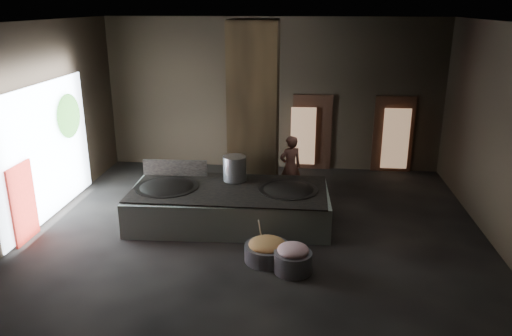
# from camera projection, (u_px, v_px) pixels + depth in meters

# --- Properties ---
(floor) EXTENTS (10.00, 9.00, 0.10)m
(floor) POSITION_uv_depth(u_px,v_px,m) (258.00, 230.00, 11.35)
(floor) COLOR black
(floor) RESTS_ON ground
(ceiling) EXTENTS (10.00, 9.00, 0.10)m
(ceiling) POSITION_uv_depth(u_px,v_px,m) (259.00, 19.00, 9.91)
(ceiling) COLOR black
(ceiling) RESTS_ON back_wall
(back_wall) EXTENTS (10.00, 0.10, 4.50)m
(back_wall) POSITION_uv_depth(u_px,v_px,m) (273.00, 95.00, 14.93)
(back_wall) COLOR black
(back_wall) RESTS_ON ground
(front_wall) EXTENTS (10.00, 0.10, 4.50)m
(front_wall) POSITION_uv_depth(u_px,v_px,m) (224.00, 219.00, 6.33)
(front_wall) COLOR black
(front_wall) RESTS_ON ground
(left_wall) EXTENTS (0.10, 9.00, 4.50)m
(left_wall) POSITION_uv_depth(u_px,v_px,m) (33.00, 126.00, 11.11)
(left_wall) COLOR black
(left_wall) RESTS_ON ground
(right_wall) EXTENTS (0.10, 9.00, 4.50)m
(right_wall) POSITION_uv_depth(u_px,v_px,m) (505.00, 138.00, 10.15)
(right_wall) COLOR black
(right_wall) RESTS_ON ground
(pillar) EXTENTS (1.20, 1.20, 4.50)m
(pillar) POSITION_uv_depth(u_px,v_px,m) (254.00, 113.00, 12.45)
(pillar) COLOR black
(pillar) RESTS_ON ground
(hearth_platform) EXTENTS (4.60, 2.34, 0.79)m
(hearth_platform) POSITION_uv_depth(u_px,v_px,m) (230.00, 206.00, 11.54)
(hearth_platform) COLOR #B9CEBD
(hearth_platform) RESTS_ON ground
(platform_cap) EXTENTS (4.42, 2.12, 0.03)m
(platform_cap) POSITION_uv_depth(u_px,v_px,m) (229.00, 189.00, 11.40)
(platform_cap) COLOR black
(platform_cap) RESTS_ON hearth_platform
(wok_left) EXTENTS (1.42, 1.42, 0.39)m
(wok_left) POSITION_uv_depth(u_px,v_px,m) (167.00, 190.00, 11.51)
(wok_left) COLOR black
(wok_left) RESTS_ON hearth_platform
(wok_left_rim) EXTENTS (1.45, 1.45, 0.05)m
(wok_left_rim) POSITION_uv_depth(u_px,v_px,m) (167.00, 187.00, 11.49)
(wok_left_rim) COLOR black
(wok_left_rim) RESTS_ON hearth_platform
(wok_right) EXTENTS (1.32, 1.32, 0.37)m
(wok_right) POSITION_uv_depth(u_px,v_px,m) (288.00, 193.00, 11.34)
(wok_right) COLOR black
(wok_right) RESTS_ON hearth_platform
(wok_right_rim) EXTENTS (1.35, 1.35, 0.05)m
(wok_right_rim) POSITION_uv_depth(u_px,v_px,m) (288.00, 190.00, 11.32)
(wok_right_rim) COLOR black
(wok_right_rim) RESTS_ON hearth_platform
(stock_pot) EXTENTS (0.55, 0.55, 0.59)m
(stock_pot) POSITION_uv_depth(u_px,v_px,m) (235.00, 168.00, 11.82)
(stock_pot) COLOR #B5B8BD
(stock_pot) RESTS_ON hearth_platform
(splash_guard) EXTENTS (1.57, 0.12, 0.39)m
(splash_guard) POSITION_uv_depth(u_px,v_px,m) (175.00, 168.00, 12.18)
(splash_guard) COLOR black
(splash_guard) RESTS_ON hearth_platform
(cook) EXTENTS (0.71, 0.62, 1.64)m
(cook) POSITION_uv_depth(u_px,v_px,m) (290.00, 167.00, 12.94)
(cook) COLOR #9E6050
(cook) RESTS_ON ground
(veg_basin) EXTENTS (1.13, 1.13, 0.33)m
(veg_basin) POSITION_uv_depth(u_px,v_px,m) (267.00, 253.00, 9.85)
(veg_basin) COLOR slate
(veg_basin) RESTS_ON ground
(veg_fill) EXTENTS (0.74, 0.74, 0.23)m
(veg_fill) POSITION_uv_depth(u_px,v_px,m) (267.00, 244.00, 9.79)
(veg_fill) COLOR #929246
(veg_fill) RESTS_ON veg_basin
(ladle) EXTENTS (0.08, 0.36, 0.64)m
(ladle) POSITION_uv_depth(u_px,v_px,m) (260.00, 231.00, 9.89)
(ladle) COLOR #B5B8BD
(ladle) RESTS_ON veg_basin
(meat_basin) EXTENTS (0.95, 0.95, 0.40)m
(meat_basin) POSITION_uv_depth(u_px,v_px,m) (293.00, 262.00, 9.44)
(meat_basin) COLOR slate
(meat_basin) RESTS_ON ground
(meat_fill) EXTENTS (0.60, 0.60, 0.23)m
(meat_fill) POSITION_uv_depth(u_px,v_px,m) (293.00, 250.00, 9.36)
(meat_fill) COLOR #B46C7A
(meat_fill) RESTS_ON meat_basin
(doorway_near) EXTENTS (1.18, 0.08, 2.38)m
(doorway_near) POSITION_uv_depth(u_px,v_px,m) (312.00, 134.00, 15.08)
(doorway_near) COLOR black
(doorway_near) RESTS_ON ground
(doorway_near_glow) EXTENTS (0.74, 0.04, 1.75)m
(doorway_near_glow) POSITION_uv_depth(u_px,v_px,m) (303.00, 136.00, 14.99)
(doorway_near_glow) COLOR #8C6647
(doorway_near_glow) RESTS_ON ground
(doorway_far) EXTENTS (1.18, 0.08, 2.38)m
(doorway_far) POSITION_uv_depth(u_px,v_px,m) (393.00, 136.00, 14.85)
(doorway_far) COLOR black
(doorway_far) RESTS_ON ground
(doorway_far_glow) EXTENTS (0.77, 0.04, 1.82)m
(doorway_far_glow) POSITION_uv_depth(u_px,v_px,m) (396.00, 139.00, 14.70)
(doorway_far_glow) COLOR #8C6647
(doorway_far_glow) RESTS_ON ground
(left_opening) EXTENTS (0.04, 4.20, 3.10)m
(left_opening) POSITION_uv_depth(u_px,v_px,m) (46.00, 152.00, 11.50)
(left_opening) COLOR white
(left_opening) RESTS_ON ground
(pavilion_sliver) EXTENTS (0.05, 0.90, 1.70)m
(pavilion_sliver) POSITION_uv_depth(u_px,v_px,m) (23.00, 203.00, 10.50)
(pavilion_sliver) COLOR maroon
(pavilion_sliver) RESTS_ON ground
(tree_silhouette) EXTENTS (0.28, 1.10, 1.10)m
(tree_silhouette) POSITION_uv_depth(u_px,v_px,m) (69.00, 116.00, 12.34)
(tree_silhouette) COLOR #194714
(tree_silhouette) RESTS_ON left_opening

